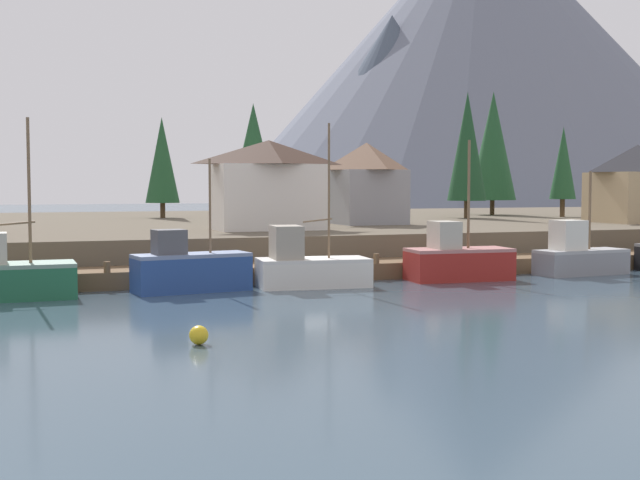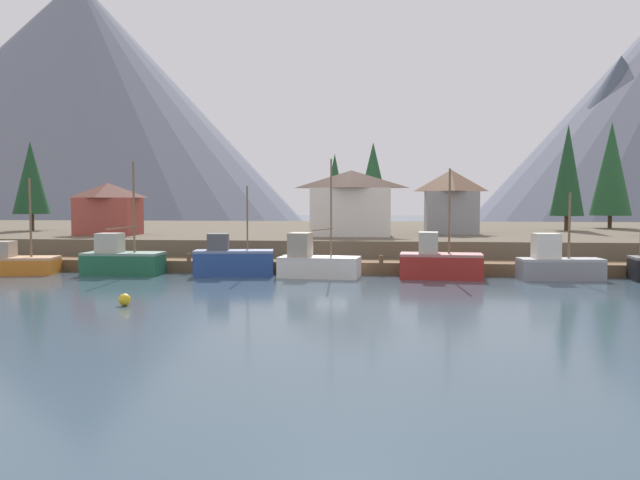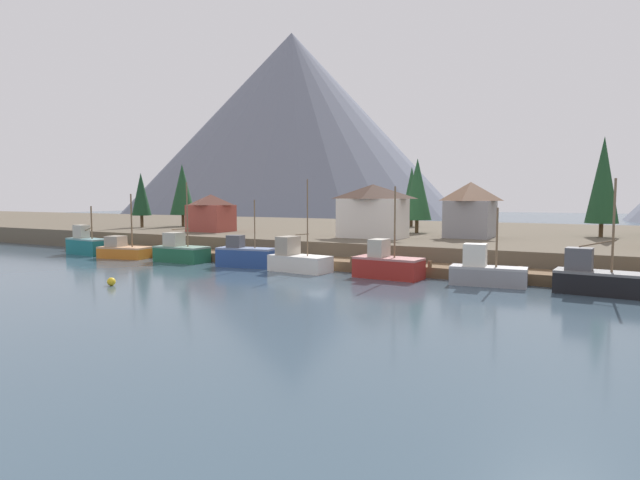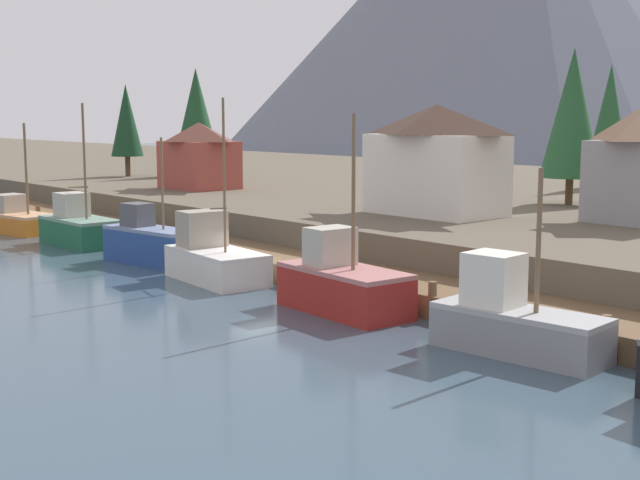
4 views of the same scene
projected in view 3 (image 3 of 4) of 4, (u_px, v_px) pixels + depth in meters
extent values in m
cube|color=#384C5B|center=(388.00, 256.00, 73.06)|extent=(400.00, 400.00, 1.00)
cube|color=brown|center=(325.00, 263.00, 57.24)|extent=(80.00, 4.00, 1.00)
cylinder|color=brown|center=(86.00, 246.00, 72.88)|extent=(0.36, 0.36, 1.60)
cylinder|color=brown|center=(127.00, 249.00, 69.05)|extent=(0.36, 0.36, 1.60)
cylinder|color=brown|center=(173.00, 252.00, 65.22)|extent=(0.36, 0.36, 1.60)
cylinder|color=brown|center=(225.00, 256.00, 61.39)|extent=(0.36, 0.36, 1.60)
cylinder|color=brown|center=(284.00, 260.00, 57.56)|extent=(0.36, 0.36, 1.60)
cylinder|color=brown|center=(352.00, 264.00, 53.73)|extent=(0.36, 0.36, 1.60)
cylinder|color=brown|center=(430.00, 269.00, 49.90)|extent=(0.36, 0.36, 1.60)
cylinder|color=brown|center=(520.00, 276.00, 46.06)|extent=(0.36, 0.36, 1.60)
cylinder|color=brown|center=(628.00, 283.00, 42.23)|extent=(0.36, 0.36, 1.60)
cube|color=brown|center=(416.00, 237.00, 83.40)|extent=(400.00, 56.00, 2.50)
cone|color=slate|center=(292.00, 125.00, 214.51)|extent=(133.22, 133.22, 71.90)
cube|color=#196B70|center=(87.00, 247.00, 69.93)|extent=(6.49, 3.06, 1.91)
cube|color=#679496|center=(87.00, 239.00, 69.85)|extent=(6.49, 3.06, 0.20)
cube|color=#B2AD9E|center=(81.00, 231.00, 70.52)|extent=(2.03, 1.51, 1.71)
cylinder|color=brown|center=(92.00, 223.00, 68.99)|extent=(0.19, 0.19, 4.21)
cylinder|color=brown|center=(89.00, 229.00, 69.45)|extent=(1.63, 0.32, 0.62)
cube|color=#CC6B1E|center=(125.00, 253.00, 65.94)|extent=(6.57, 3.93, 1.21)
cube|color=tan|center=(125.00, 247.00, 65.88)|extent=(6.57, 3.93, 0.20)
cube|color=gray|center=(116.00, 241.00, 66.25)|extent=(2.23, 2.29, 1.29)
cylinder|color=brown|center=(131.00, 221.00, 65.26)|extent=(0.18, 0.18, 6.46)
cube|color=#1E5B3D|center=(182.00, 255.00, 62.13)|extent=(6.29, 3.00, 1.62)
cube|color=gray|center=(182.00, 247.00, 62.05)|extent=(6.29, 3.00, 0.20)
cube|color=#B2AD9E|center=(174.00, 239.00, 62.51)|extent=(1.93, 1.81, 1.56)
cylinder|color=brown|center=(187.00, 215.00, 61.30)|extent=(0.16, 0.16, 7.36)
cylinder|color=brown|center=(180.00, 229.00, 61.94)|extent=(2.65, 0.14, 0.31)
cube|color=navy|center=(246.00, 258.00, 57.69)|extent=(6.51, 3.09, 1.87)
cube|color=#6C7DA2|center=(246.00, 249.00, 57.61)|extent=(6.51, 3.09, 0.20)
cube|color=#4C4C51|center=(236.00, 241.00, 57.98)|extent=(1.82, 1.56, 1.32)
cylinder|color=brown|center=(255.00, 224.00, 57.01)|extent=(0.13, 0.13, 5.13)
cube|color=silver|center=(300.00, 264.00, 54.22)|extent=(6.50, 3.46, 1.43)
cube|color=silver|center=(300.00, 256.00, 54.15)|extent=(6.50, 3.46, 0.20)
cube|color=gray|center=(288.00, 245.00, 54.94)|extent=(1.81, 2.43, 1.87)
cylinder|color=brown|center=(307.00, 218.00, 53.31)|extent=(0.13, 0.13, 7.64)
cylinder|color=brown|center=(302.00, 234.00, 53.83)|extent=(1.69, 0.26, 0.26)
cube|color=maroon|center=(388.00, 269.00, 49.84)|extent=(6.41, 3.11, 1.75)
cube|color=#AD6C6A|center=(389.00, 258.00, 49.76)|extent=(6.41, 3.11, 0.20)
cube|color=#B2AD9E|center=(379.00, 248.00, 50.21)|extent=(1.58, 2.07, 1.65)
cylinder|color=brown|center=(395.00, 222.00, 49.17)|extent=(0.16, 0.16, 6.54)
cube|color=gray|center=(488.00, 277.00, 45.70)|extent=(6.44, 2.80, 1.43)
cube|color=#9F9FA2|center=(488.00, 268.00, 45.64)|extent=(6.44, 2.80, 0.20)
cube|color=silver|center=(475.00, 255.00, 45.99)|extent=(2.00, 1.80, 1.91)
cylinder|color=brown|center=(497.00, 237.00, 45.18)|extent=(0.17, 0.17, 5.02)
cube|color=black|center=(598.00, 284.00, 41.57)|extent=(6.42, 3.05, 1.61)
cube|color=slate|center=(599.00, 273.00, 41.50)|extent=(6.42, 3.05, 0.20)
cube|color=#4C4C51|center=(579.00, 259.00, 42.18)|extent=(2.02, 1.68, 1.75)
cylinder|color=brown|center=(614.00, 225.00, 40.73)|extent=(0.17, 0.17, 7.15)
cylinder|color=brown|center=(597.00, 243.00, 41.41)|extent=(2.59, 0.30, 0.74)
cube|color=silver|center=(373.00, 218.00, 65.87)|extent=(7.83, 4.67, 4.79)
pyramid|color=#422D23|center=(373.00, 191.00, 65.61)|extent=(8.22, 4.90, 1.76)
cube|color=gray|center=(470.00, 219.00, 66.38)|extent=(5.39, 5.84, 4.54)
pyramid|color=brown|center=(471.00, 191.00, 66.10)|extent=(5.66, 6.13, 2.30)
cube|color=#9E4238|center=(211.00, 218.00, 77.55)|extent=(5.87, 4.45, 3.84)
pyramid|color=brown|center=(211.00, 200.00, 77.33)|extent=(6.17, 4.67, 1.52)
cylinder|color=#4C3823|center=(142.00, 221.00, 87.76)|extent=(0.50, 0.50, 1.98)
cone|color=#14381E|center=(141.00, 194.00, 87.40)|extent=(3.10, 3.10, 6.92)
cylinder|color=#4C3823|center=(411.00, 222.00, 89.74)|extent=(0.50, 0.50, 1.51)
cone|color=#1E4C28|center=(412.00, 192.00, 89.33)|extent=(3.38, 3.38, 8.50)
cylinder|color=#4C3823|center=(601.00, 230.00, 66.88)|extent=(0.50, 0.50, 1.74)
cone|color=#194223|center=(603.00, 180.00, 66.37)|extent=(3.88, 3.88, 10.73)
cylinder|color=#4C3823|center=(183.00, 220.00, 90.96)|extent=(0.50, 0.50, 1.98)
cone|color=#194223|center=(182.00, 189.00, 90.53)|extent=(4.23, 4.23, 8.50)
cylinder|color=#4C3823|center=(417.00, 226.00, 74.88)|extent=(0.50, 0.50, 1.82)
cone|color=#1E4C28|center=(417.00, 189.00, 74.46)|extent=(4.01, 4.01, 8.49)
sphere|color=gold|center=(111.00, 282.00, 45.63)|extent=(0.70, 0.70, 0.70)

